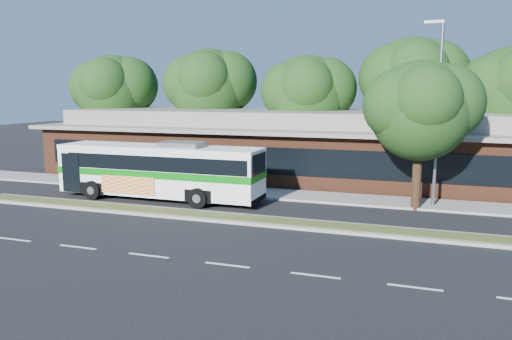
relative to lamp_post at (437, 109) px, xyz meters
The scene contains 13 objects.
ground 12.31m from the lamp_post, 147.90° to the right, with size 120.00×120.00×0.00m, color black.
median_strip 12.00m from the lamp_post, 150.55° to the right, with size 26.00×1.10×0.15m, color #4B5825.
sidewalk 10.73m from the lamp_post, behind, with size 44.00×2.60×0.12m, color gray.
parking_lot 28.28m from the lamp_post, behind, with size 14.00×12.00×0.01m, color black.
plaza_building 12.17m from the lamp_post, 143.84° to the left, with size 33.20×11.20×4.45m.
lamp_post is the anchor object (origin of this frame).
tree_bg_a 25.84m from the lamp_post, 159.27° to the left, with size 6.47×5.80×8.63m.
tree_bg_b 19.10m from the lamp_post, 147.83° to the left, with size 6.69×6.00×9.00m.
tree_bg_c 12.27m from the lamp_post, 131.77° to the left, with size 6.24×5.60×8.26m.
tree_bg_d 10.32m from the lamp_post, 96.28° to the left, with size 6.91×6.20×9.37m.
transit_bus 14.36m from the lamp_post, 168.98° to the right, with size 11.27×2.71×3.15m.
sedan 22.17m from the lamp_post, behind, with size 1.97×4.84×1.41m, color #A6A8AD.
sidewalk_tree 0.73m from the lamp_post, 127.09° to the right, with size 5.33×4.78×7.21m.
Camera 1 is at (9.06, -19.82, 5.77)m, focal length 35.00 mm.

